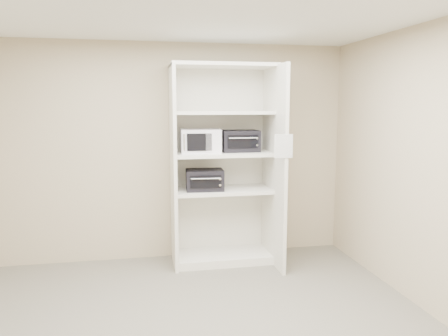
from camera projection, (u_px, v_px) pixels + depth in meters
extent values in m
cube|color=#645E53|center=(189.00, 334.00, 3.72)|extent=(4.50, 4.00, 0.01)
cube|color=white|center=(185.00, 5.00, 3.33)|extent=(4.50, 4.00, 0.01)
cube|color=#BAB088|center=(170.00, 152.00, 5.47)|extent=(4.50, 0.02, 2.70)
cube|color=#BAB088|center=(248.00, 269.00, 1.59)|extent=(4.50, 0.02, 2.70)
cube|color=#BAB088|center=(434.00, 171.00, 3.96)|extent=(0.02, 4.00, 2.70)
cube|color=silver|center=(173.00, 168.00, 5.19)|extent=(0.04, 0.60, 2.40)
cube|color=silver|center=(274.00, 167.00, 5.27)|extent=(0.04, 0.90, 2.40)
cube|color=silver|center=(218.00, 163.00, 5.60)|extent=(1.24, 0.02, 2.40)
cube|color=silver|center=(223.00, 257.00, 5.49)|extent=(1.16, 0.56, 0.10)
cube|color=silver|center=(223.00, 190.00, 5.36)|extent=(1.16, 0.56, 0.04)
cube|color=silver|center=(223.00, 154.00, 5.30)|extent=(1.16, 0.56, 0.04)
cube|color=silver|center=(223.00, 112.00, 5.23)|extent=(1.16, 0.56, 0.04)
cube|color=silver|center=(223.00, 66.00, 5.15)|extent=(1.24, 0.60, 0.04)
cube|color=white|center=(200.00, 141.00, 5.24)|extent=(0.49, 0.38, 0.28)
cube|color=black|center=(239.00, 141.00, 5.38)|extent=(0.46, 0.35, 0.26)
cube|color=black|center=(205.00, 180.00, 5.27)|extent=(0.47, 0.37, 0.25)
cube|color=white|center=(284.00, 146.00, 4.78)|extent=(0.20, 0.02, 0.25)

